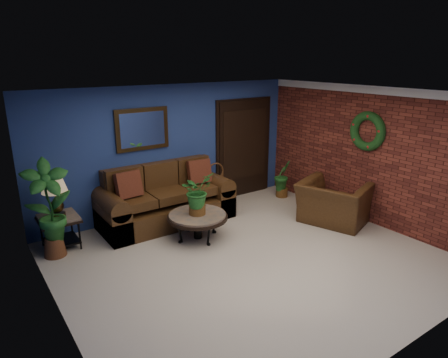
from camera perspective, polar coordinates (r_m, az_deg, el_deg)
floor at (r=6.31m, az=3.75°, el=-11.24°), size 5.50×5.50×0.00m
wall_back at (r=7.86m, az=-7.49°, el=4.17°), size 5.50×0.04×2.50m
wall_left at (r=4.72m, az=-23.28°, el=-6.09°), size 0.04×5.00×2.50m
wall_right_brick at (r=7.79m, az=20.02°, el=3.15°), size 0.04×5.00×2.50m
ceiling at (r=5.57m, az=4.25°, el=11.99°), size 5.50×5.00×0.02m
crown_molding at (r=7.59m, az=20.81°, el=11.79°), size 0.03×5.00×0.14m
wall_mirror at (r=7.48m, az=-11.60°, el=6.98°), size 1.02×0.06×0.77m
closet_door at (r=8.79m, az=2.83°, el=4.36°), size 1.44×0.06×2.18m
wreath at (r=7.68m, az=19.80°, el=6.43°), size 0.16×0.72×0.72m
sofa at (r=7.59m, az=-8.53°, el=-3.37°), size 2.45×1.06×1.10m
coffee_table at (r=6.81m, az=-3.82°, el=-5.46°), size 1.03×1.03×0.44m
end_table at (r=6.97m, az=-22.50°, el=-5.90°), size 0.61×0.61×0.55m
table_lamp at (r=6.79m, az=-23.03°, el=-1.57°), size 0.39×0.39×0.66m
side_chair at (r=8.14m, az=-0.87°, el=-0.56°), size 0.44×0.44×0.92m
armchair at (r=7.70m, az=15.39°, el=-3.27°), size 1.39×1.48×0.78m
coffee_plant at (r=6.65m, az=-3.89°, el=-1.89°), size 0.65×0.61×0.71m
floor_plant at (r=8.86m, az=8.35°, el=0.17°), size 0.38×0.30×0.83m
tall_plant at (r=6.59m, az=-23.73°, el=-3.44°), size 0.71×0.50×1.55m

